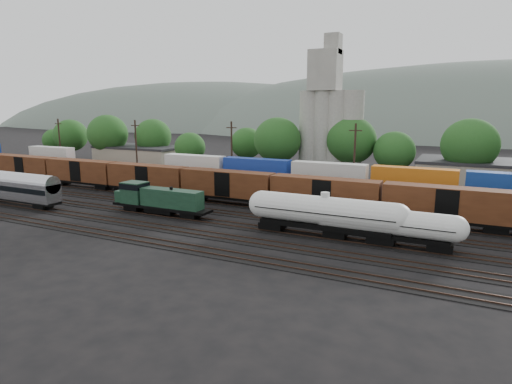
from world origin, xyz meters
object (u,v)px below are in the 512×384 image
at_px(grain_silo, 330,124).
at_px(green_locomotive, 156,198).
at_px(tank_car_a, 325,213).
at_px(orange_locomotive, 220,182).
at_px(passenger_coach, 5,185).

bearing_deg(grain_silo, green_locomotive, -106.42).
xyz_separation_m(green_locomotive, tank_car_a, (24.03, 0.00, 0.60)).
distance_m(tank_car_a, orange_locomotive, 27.19).
relative_size(green_locomotive, grain_silo, 0.52).
relative_size(orange_locomotive, grain_silo, 0.57).
height_order(green_locomotive, tank_car_a, tank_car_a).
bearing_deg(orange_locomotive, tank_car_a, -33.49).
bearing_deg(passenger_coach, grain_silo, 51.32).
height_order(passenger_coach, grain_silo, grain_silo).
xyz_separation_m(orange_locomotive, grain_silo, (10.73, 26.00, 8.89)).
xyz_separation_m(passenger_coach, orange_locomotive, (26.10, 20.00, -0.63)).
relative_size(tank_car_a, grain_silo, 0.65).
distance_m(orange_locomotive, grain_silo, 29.50).
bearing_deg(grain_silo, orange_locomotive, -112.42).
distance_m(passenger_coach, orange_locomotive, 32.89).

